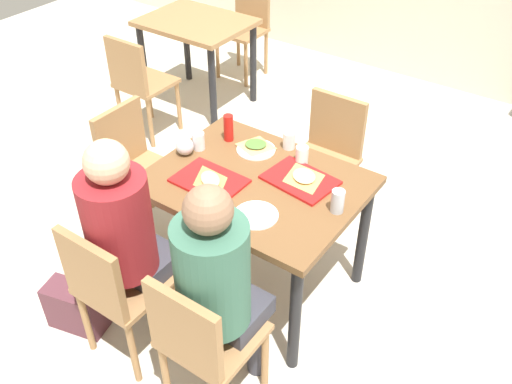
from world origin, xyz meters
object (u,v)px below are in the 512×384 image
chair_left_end (134,162)px  pizza_slice_b (304,177)px  paper_plate_center (256,150)px  paper_plate_near_edge (256,215)px  chair_near_left (113,286)px  background_table (197,35)px  plastic_cup_b (217,211)px  background_chair_near (138,80)px  plastic_cup_c (199,141)px  pizza_slice_c (256,145)px  main_table (256,196)px  tray_red_far (300,180)px  chair_far_side (328,151)px  chair_near_right (201,339)px  background_chair_far (247,23)px  person_in_brown_jacket (219,281)px  condiment_bottle (229,128)px  tray_red_near (209,181)px  handbag (76,307)px  foil_bundle (185,146)px  plastic_cup_a (289,140)px  soda_can (338,201)px  pizza_slice_a (210,180)px  person_in_red (127,232)px  plastic_cup_d (302,155)px

chair_left_end → pizza_slice_b: (1.14, 0.14, 0.28)m
paper_plate_center → paper_plate_near_edge: same height
chair_near_left → background_table: bearing=121.3°
plastic_cup_b → background_chair_near: same height
chair_left_end → plastic_cup_c: same height
pizza_slice_c → chair_near_left: bearing=-94.9°
main_table → tray_red_far: tray_red_far is taller
chair_far_side → plastic_cup_c: 0.92m
chair_near_left → plastic_cup_b: bearing=55.9°
background_chair_near → tray_red_far: bearing=-20.3°
chair_near_right → background_chair_far: (-2.00, 3.12, 0.00)m
chair_near_left → person_in_brown_jacket: person_in_brown_jacket is taller
plastic_cup_b → condiment_bottle: bearing=122.7°
chair_left_end → condiment_bottle: 0.71m
chair_near_right → person_in_brown_jacket: bearing=90.0°
chair_near_right → paper_plate_center: (-0.44, 1.05, 0.26)m
tray_red_near → condiment_bottle: bearing=113.1°
handbag → tray_red_near: bearing=57.5°
tray_red_near → foil_bundle: bearing=154.9°
plastic_cup_a → soda_can: 0.60m
chair_near_left → pizza_slice_a: 0.72m
paper_plate_near_edge → plastic_cup_a: plastic_cup_a is taller
paper_plate_center → plastic_cup_b: 0.63m
pizza_slice_b → pizza_slice_c: size_ratio=1.18×
tray_red_near → background_chair_far: (-1.53, 2.45, -0.26)m
tray_red_near → tray_red_far: size_ratio=1.00×
plastic_cup_c → condiment_bottle: 0.19m
main_table → plastic_cup_b: (0.03, -0.36, 0.15)m
tray_red_far → soda_can: size_ratio=2.95×
condiment_bottle → pizza_slice_c: bearing=7.3°
person_in_red → pizza_slice_b: bearing=59.4°
background_chair_far → main_table: bearing=-53.2°
foil_bundle → paper_plate_near_edge: bearing=-18.7°
paper_plate_near_edge → plastic_cup_a: 0.63m
chair_near_right → plastic_cup_c: bearing=129.2°
chair_near_right → background_chair_near: 2.59m
main_table → background_chair_near: (-1.72, 0.84, -0.15)m
plastic_cup_d → foil_bundle: same height
foil_bundle → background_table: foil_bundle is taller
main_table → plastic_cup_a: bearing=94.3°
person_in_red → tray_red_near: size_ratio=3.55×
chair_near_left → plastic_cup_c: 0.94m
paper_plate_center → plastic_cup_b: (0.19, -0.60, 0.05)m
chair_near_right → pizza_slice_b: (-0.07, 0.96, 0.28)m
handbag → plastic_cup_a: bearing=63.4°
paper_plate_near_edge → background_chair_near: 2.19m
paper_plate_near_edge → handbag: 1.17m
plastic_cup_a → plastic_cup_b: bearing=-85.7°
person_in_brown_jacket → paper_plate_center: person_in_brown_jacket is taller
chair_near_left → background_chair_far: bearing=114.9°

